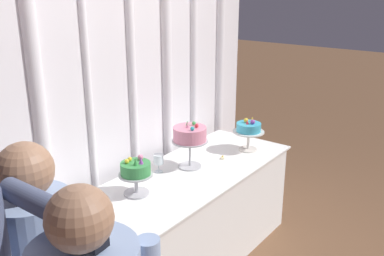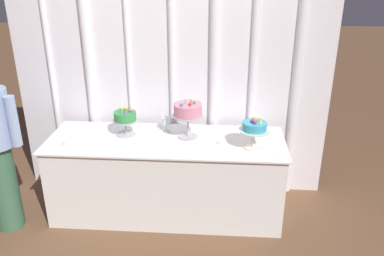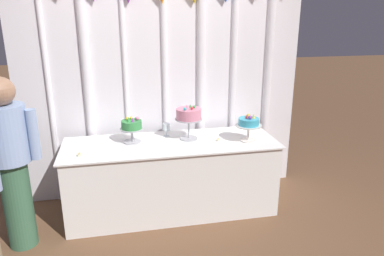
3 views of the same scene
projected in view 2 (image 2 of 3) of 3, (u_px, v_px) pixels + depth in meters
ground_plane at (166, 216)px, 3.78m from camera, size 24.00×24.00×0.00m
draped_curtain at (174, 59)px, 3.77m from camera, size 3.05×0.18×2.53m
cake_table at (167, 176)px, 3.72m from camera, size 2.13×0.74×0.75m
cake_display_leftmost at (125, 118)px, 3.61m from camera, size 0.23×0.23×0.28m
cake_display_center at (188, 111)px, 3.52m from camera, size 0.27×0.27×0.36m
cake_display_rightmost at (254, 128)px, 3.35m from camera, size 0.26×0.26×0.28m
wine_glass at (166, 121)px, 3.72m from camera, size 0.08×0.08×0.14m
tealight_far_left at (64, 145)px, 3.46m from camera, size 0.05×0.05×0.03m
tealight_near_left at (219, 143)px, 3.49m from camera, size 0.04×0.04×0.03m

